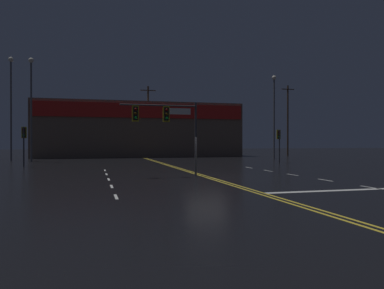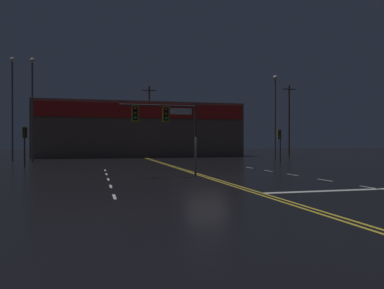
# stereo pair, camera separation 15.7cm
# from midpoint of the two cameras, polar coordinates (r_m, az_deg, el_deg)

# --- Properties ---
(ground_plane) EXTENTS (200.00, 200.00, 0.00)m
(ground_plane) POSITION_cam_midpoint_polar(r_m,az_deg,el_deg) (23.36, 2.40, -4.96)
(ground_plane) COLOR black
(road_markings) EXTENTS (17.73, 60.00, 0.01)m
(road_markings) POSITION_cam_midpoint_polar(r_m,az_deg,el_deg) (22.18, 7.00, -5.24)
(road_markings) COLOR gold
(road_markings) RESTS_ON ground
(traffic_signal_median) EXTENTS (4.90, 0.36, 4.72)m
(traffic_signal_median) POSITION_cam_midpoint_polar(r_m,az_deg,el_deg) (23.60, -4.13, 3.83)
(traffic_signal_median) COLOR #38383D
(traffic_signal_median) RESTS_ON ground
(traffic_signal_corner_northwest) EXTENTS (0.42, 0.36, 3.52)m
(traffic_signal_corner_northwest) POSITION_cam_midpoint_polar(r_m,az_deg,el_deg) (35.79, -24.02, 0.99)
(traffic_signal_corner_northwest) COLOR #38383D
(traffic_signal_corner_northwest) RESTS_ON ground
(traffic_signal_corner_northeast) EXTENTS (0.42, 0.36, 3.48)m
(traffic_signal_corner_northeast) POSITION_cam_midpoint_polar(r_m,az_deg,el_deg) (40.22, 13.33, 0.90)
(traffic_signal_corner_northeast) COLOR #38383D
(traffic_signal_corner_northeast) RESTS_ON ground
(streetlight_near_left) EXTENTS (0.56, 0.56, 12.17)m
(streetlight_near_left) POSITION_cam_midpoint_polar(r_m,az_deg,el_deg) (49.10, -25.61, 6.56)
(streetlight_near_left) COLOR #59595E
(streetlight_near_left) RESTS_ON ground
(streetlight_near_right) EXTENTS (0.56, 0.56, 10.84)m
(streetlight_near_right) POSITION_cam_midpoint_polar(r_m,az_deg,el_deg) (49.94, 12.65, 5.65)
(streetlight_near_right) COLOR #59595E
(streetlight_near_right) RESTS_ON ground
(streetlight_median_approach) EXTENTS (0.56, 0.56, 11.53)m
(streetlight_median_approach) POSITION_cam_midpoint_polar(r_m,az_deg,el_deg) (45.43, -23.06, 6.64)
(streetlight_median_approach) COLOR #59595E
(streetlight_median_approach) RESTS_ON ground
(building_backdrop) EXTENTS (30.16, 10.23, 8.03)m
(building_backdrop) POSITION_cam_midpoint_polar(r_m,az_deg,el_deg) (58.23, -7.84, 2.18)
(building_backdrop) COLOR brown
(building_backdrop) RESTS_ON ground
(utility_pole_row) EXTENTS (46.70, 0.26, 11.98)m
(utility_pole_row) POSITION_cam_midpoint_polar(r_m,az_deg,el_deg) (54.30, -6.90, 4.18)
(utility_pole_row) COLOR #4C3828
(utility_pole_row) RESTS_ON ground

